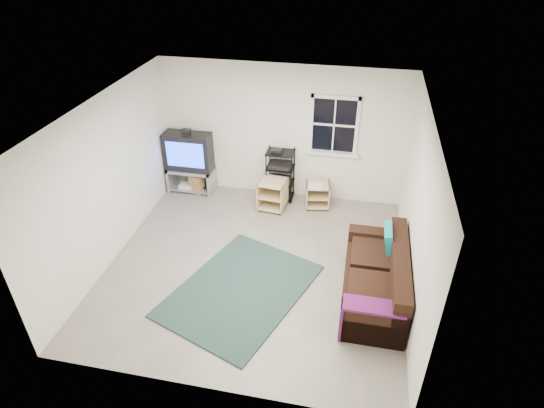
% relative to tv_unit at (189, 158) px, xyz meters
% --- Properties ---
extents(room, '(4.60, 4.62, 4.60)m').
position_rel_tv_unit_xyz_m(room, '(2.75, 0.22, 0.75)').
color(room, gray).
rests_on(room, ground).
extents(tv_unit, '(0.90, 0.45, 1.33)m').
position_rel_tv_unit_xyz_m(tv_unit, '(0.00, 0.00, 0.00)').
color(tv_unit, gray).
rests_on(tv_unit, ground).
extents(av_rack, '(0.52, 0.38, 1.05)m').
position_rel_tv_unit_xyz_m(av_rack, '(1.81, 0.04, -0.27)').
color(av_rack, black).
rests_on(av_rack, ground).
extents(side_table_left, '(0.53, 0.53, 0.58)m').
position_rel_tv_unit_xyz_m(side_table_left, '(1.74, -0.29, -0.42)').
color(side_table_left, '#D7BB84').
rests_on(side_table_left, ground).
extents(side_table_right, '(0.50, 0.50, 0.50)m').
position_rel_tv_unit_xyz_m(side_table_right, '(2.55, -0.08, -0.45)').
color(side_table_right, '#D7BB84').
rests_on(side_table_right, ground).
extents(sofa, '(0.86, 1.93, 0.88)m').
position_rel_tv_unit_xyz_m(sofa, '(3.68, -2.39, -0.42)').
color(sofa, black).
rests_on(sofa, ground).
extents(shag_rug, '(2.34, 2.70, 0.03)m').
position_rel_tv_unit_xyz_m(shag_rug, '(1.72, -2.67, -0.72)').
color(shag_rug, black).
rests_on(shag_rug, ground).
extents(paper_bag, '(0.31, 0.25, 0.39)m').
position_rel_tv_unit_xyz_m(paper_bag, '(0.13, -0.08, -0.53)').
color(paper_bag, '#A17448').
rests_on(paper_bag, ground).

